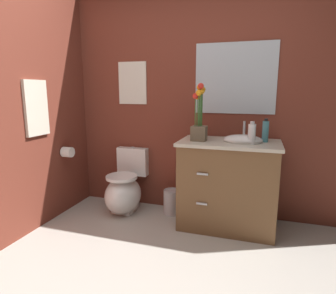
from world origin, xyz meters
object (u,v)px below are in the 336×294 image
(toilet, at_px, (125,190))
(wall_mirror, at_px, (235,78))
(trash_bin, at_px, (172,202))
(wall_poster, at_px, (132,83))
(toilet_paper_roll, at_px, (68,152))
(lotion_bottle, at_px, (252,134))
(soap_bottle, at_px, (265,131))
(flower_vase, at_px, (199,120))
(hanging_towel, at_px, (36,108))
(vanity_cabinet, at_px, (228,184))

(toilet, relative_size, wall_mirror, 0.86)
(trash_bin, bearing_deg, wall_mirror, 16.30)
(wall_poster, relative_size, toilet_paper_roll, 4.22)
(toilet, bearing_deg, wall_mirror, 13.39)
(wall_mirror, bearing_deg, wall_poster, 180.00)
(lotion_bottle, distance_m, wall_poster, 1.45)
(toilet, height_order, wall_poster, wall_poster)
(toilet, height_order, soap_bottle, soap_bottle)
(toilet, relative_size, wall_poster, 1.48)
(wall_poster, relative_size, wall_mirror, 0.58)
(flower_vase, bearing_deg, toilet, 175.04)
(flower_vase, xyz_separation_m, hanging_towel, (-1.46, -0.46, 0.11))
(lotion_bottle, bearing_deg, flower_vase, 176.02)
(toilet, distance_m, hanging_towel, 1.24)
(soap_bottle, height_order, toilet_paper_roll, soap_bottle)
(vanity_cabinet, xyz_separation_m, wall_poster, (-1.13, 0.29, 0.97))
(vanity_cabinet, bearing_deg, wall_poster, 165.37)
(flower_vase, relative_size, wall_mirror, 0.68)
(wall_poster, bearing_deg, trash_bin, -18.86)
(toilet, distance_m, wall_mirror, 1.67)
(vanity_cabinet, distance_m, wall_poster, 1.52)
(toilet, distance_m, lotion_bottle, 1.51)
(toilet, bearing_deg, trash_bin, 9.91)
(wall_mirror, xyz_separation_m, toilet_paper_roll, (-1.69, -0.46, -0.77))
(vanity_cabinet, distance_m, toilet_paper_roll, 1.72)
(soap_bottle, xyz_separation_m, hanging_towel, (-2.07, -0.59, 0.21))
(vanity_cabinet, xyz_separation_m, trash_bin, (-0.61, 0.12, -0.30))
(soap_bottle, bearing_deg, lotion_bottle, -127.13)
(vanity_cabinet, xyz_separation_m, soap_bottle, (0.31, 0.07, 0.52))
(flower_vase, height_order, wall_poster, wall_poster)
(soap_bottle, bearing_deg, wall_mirror, 145.24)
(wall_poster, bearing_deg, vanity_cabinet, -14.63)
(flower_vase, xyz_separation_m, trash_bin, (-0.32, 0.16, -0.92))
(soap_bottle, bearing_deg, hanging_towel, -164.18)
(toilet, xyz_separation_m, trash_bin, (0.52, 0.09, -0.11))
(lotion_bottle, bearing_deg, wall_mirror, 118.09)
(lotion_bottle, relative_size, hanging_towel, 0.39)
(trash_bin, distance_m, wall_poster, 1.39)
(toilet, xyz_separation_m, vanity_cabinet, (1.13, -0.03, 0.20))
(toilet, height_order, lotion_bottle, lotion_bottle)
(hanging_towel, bearing_deg, trash_bin, 28.77)
(lotion_bottle, bearing_deg, toilet_paper_roll, -177.28)
(trash_bin, relative_size, hanging_towel, 0.52)
(soap_bottle, relative_size, toilet_paper_roll, 1.99)
(flower_vase, bearing_deg, wall_poster, 157.89)
(trash_bin, height_order, hanging_towel, hanging_towel)
(flower_vase, bearing_deg, lotion_bottle, -3.98)
(wall_poster, distance_m, hanging_towel, 1.05)
(wall_mirror, distance_m, hanging_towel, 1.95)
(toilet, distance_m, flower_vase, 1.17)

